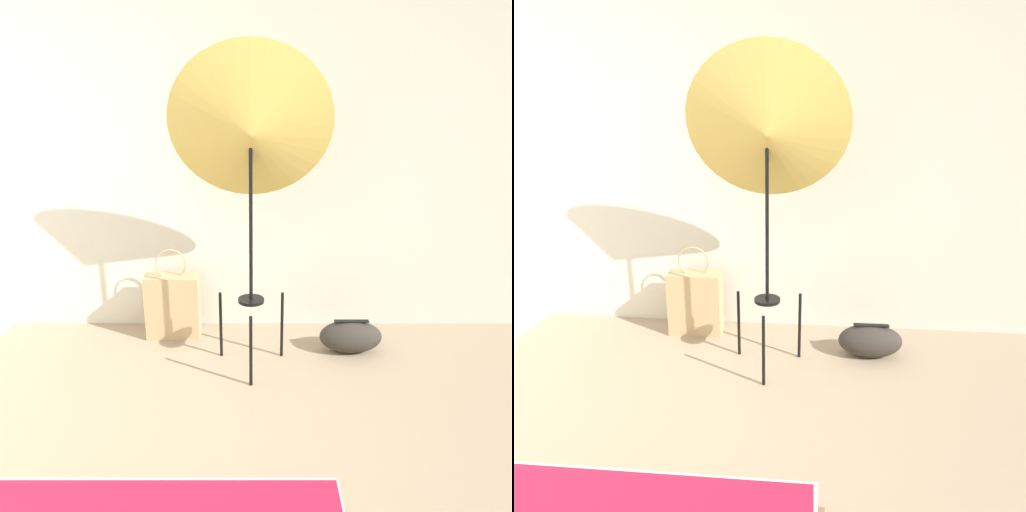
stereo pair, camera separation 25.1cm
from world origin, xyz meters
TOP-DOWN VIEW (x-y plane):
  - wall_back at (0.00, 2.16)m, footprint 8.00×0.05m
  - photo_umbrella at (0.37, 1.54)m, footprint 0.96×0.49m
  - tote_bag at (-0.19, 1.94)m, footprint 0.38×0.17m
  - duffel_bag at (1.05, 1.71)m, footprint 0.42×0.22m

SIDE VIEW (x-z plane):
  - duffel_bag at x=1.05m, z-range 0.00..0.23m
  - tote_bag at x=-0.19m, z-range -0.09..0.57m
  - wall_back at x=0.00m, z-range 0.00..2.60m
  - photo_umbrella at x=0.37m, z-range 0.50..2.47m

